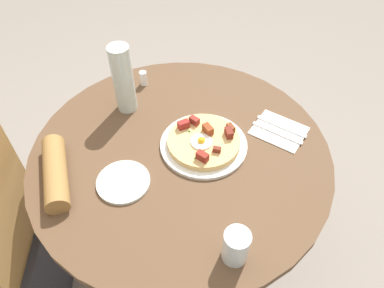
% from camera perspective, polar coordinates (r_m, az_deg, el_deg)
% --- Properties ---
extents(ground_plane, '(6.00, 6.00, 0.00)m').
position_cam_1_polar(ground_plane, '(1.81, -1.27, -16.79)').
color(ground_plane, gray).
extents(dining_table, '(0.98, 0.98, 0.74)m').
position_cam_1_polar(dining_table, '(1.32, -1.67, -6.10)').
color(dining_table, brown).
rests_on(dining_table, ground_plane).
extents(pizza_plate, '(0.29, 0.29, 0.01)m').
position_cam_1_polar(pizza_plate, '(1.19, 1.85, -0.10)').
color(pizza_plate, white).
rests_on(pizza_plate, dining_table).
extents(breakfast_pizza, '(0.24, 0.24, 0.05)m').
position_cam_1_polar(breakfast_pizza, '(1.17, 1.89, 0.57)').
color(breakfast_pizza, '#DDB46D').
rests_on(breakfast_pizza, pizza_plate).
extents(bread_plate, '(0.16, 0.16, 0.01)m').
position_cam_1_polar(bread_plate, '(1.11, -10.79, -5.89)').
color(bread_plate, silver).
rests_on(bread_plate, dining_table).
extents(napkin, '(0.21, 0.22, 0.00)m').
position_cam_1_polar(napkin, '(1.27, 13.58, 2.07)').
color(napkin, white).
rests_on(napkin, dining_table).
extents(fork, '(0.12, 0.15, 0.00)m').
position_cam_1_polar(fork, '(1.26, 13.29, 1.72)').
color(fork, silver).
rests_on(fork, napkin).
extents(knife, '(0.12, 0.15, 0.00)m').
position_cam_1_polar(knife, '(1.28, 13.94, 2.69)').
color(knife, silver).
rests_on(knife, napkin).
extents(water_glass, '(0.07, 0.07, 0.10)m').
position_cam_1_polar(water_glass, '(0.94, 6.95, -15.74)').
color(water_glass, silver).
rests_on(water_glass, dining_table).
extents(water_bottle, '(0.07, 0.07, 0.25)m').
position_cam_1_polar(water_bottle, '(1.27, -10.82, 9.99)').
color(water_bottle, silver).
rests_on(water_bottle, dining_table).
extents(salt_shaker, '(0.03, 0.03, 0.06)m').
position_cam_1_polar(salt_shaker, '(1.42, -7.68, 10.25)').
color(salt_shaker, white).
rests_on(salt_shaker, dining_table).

